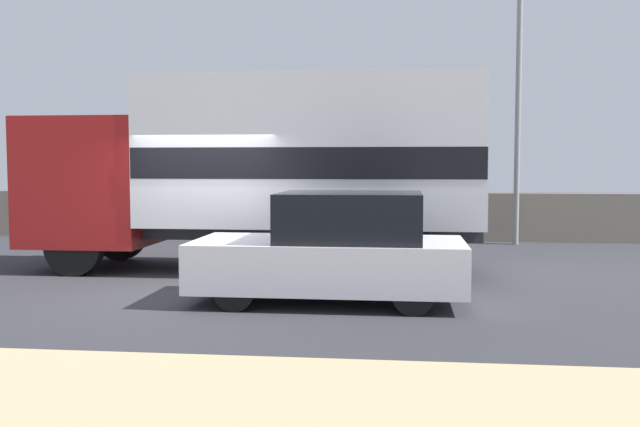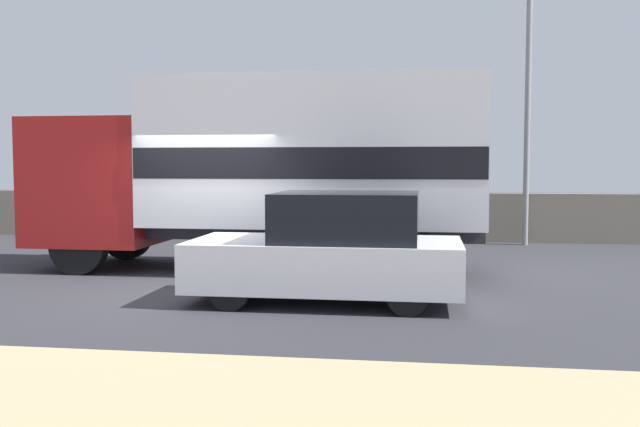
% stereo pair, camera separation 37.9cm
% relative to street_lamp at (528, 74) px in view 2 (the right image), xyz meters
% --- Properties ---
extents(ground_plane, '(80.00, 80.00, 0.00)m').
position_rel_street_lamp_xyz_m(ground_plane, '(-6.21, -7.31, -4.18)').
color(ground_plane, '#2D2D33').
extents(stone_wall_backdrop, '(60.00, 0.35, 1.25)m').
position_rel_street_lamp_xyz_m(stone_wall_backdrop, '(-6.21, 0.67, -3.56)').
color(stone_wall_backdrop, gray).
rests_on(stone_wall_backdrop, ground_plane).
extents(street_lamp, '(0.56, 0.28, 7.25)m').
position_rel_street_lamp_xyz_m(street_lamp, '(0.00, 0.00, 0.00)').
color(street_lamp, gray).
rests_on(street_lamp, ground_plane).
extents(box_truck, '(8.37, 2.50, 3.56)m').
position_rel_street_lamp_xyz_m(box_truck, '(-5.32, -4.95, -2.19)').
color(box_truck, maroon).
rests_on(box_truck, ground_plane).
extents(car_hatchback, '(3.90, 1.87, 1.59)m').
position_rel_street_lamp_xyz_m(car_hatchback, '(-3.77, -7.87, -3.42)').
color(car_hatchback, silver).
rests_on(car_hatchback, ground_plane).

